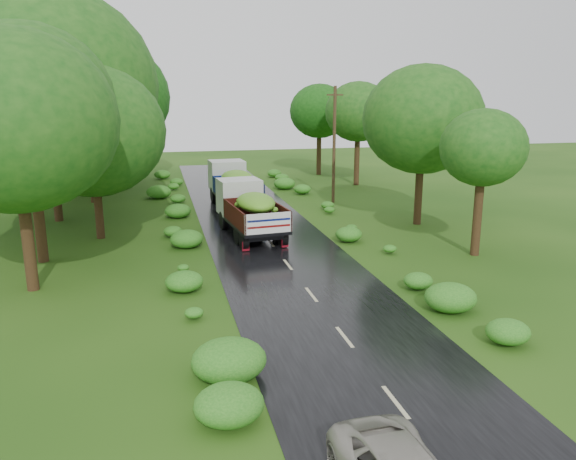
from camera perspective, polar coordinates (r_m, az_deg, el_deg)
name	(u,v)px	position (r m, az deg, el deg)	size (l,w,h in m)	color
ground	(345,337)	(18.49, 5.77, -10.81)	(120.00, 120.00, 0.00)	#193E0D
road	(305,286)	(22.92, 1.71, -5.74)	(6.50, 80.00, 0.02)	black
road_lines	(299,278)	(23.83, 1.09, -4.93)	(0.12, 69.60, 0.00)	#BFB78C
truck_near	(249,207)	(30.62, -4.02, 2.35)	(3.07, 6.96, 2.84)	black
truck_far	(233,183)	(38.60, -5.62, 4.80)	(2.91, 7.13, 2.94)	black
utility_pole	(334,144)	(39.73, 4.71, 8.73)	(1.34, 0.66, 8.11)	#382616
trees_left	(72,104)	(39.12, -21.11, 11.87)	(7.34, 32.29, 10.31)	black
trees_right	(376,119)	(41.01, 8.94, 11.11)	(4.95, 31.02, 7.84)	black
shrubs	(263,228)	(31.25, -2.52, 0.25)	(11.90, 44.00, 0.70)	#206A19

